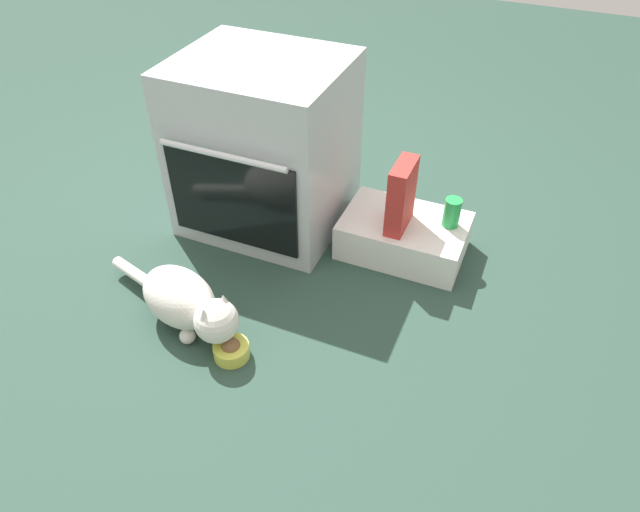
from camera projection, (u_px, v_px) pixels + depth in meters
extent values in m
plane|color=#284238|center=(230.00, 276.00, 2.30)|extent=(8.00, 8.00, 0.00)
cube|color=#B7BABF|center=(265.00, 146.00, 2.37)|extent=(0.65, 0.56, 0.72)
cube|color=black|center=(232.00, 201.00, 2.23)|extent=(0.55, 0.01, 0.39)
cylinder|color=silver|center=(222.00, 155.00, 2.07)|extent=(0.52, 0.02, 0.02)
cube|color=white|center=(404.00, 236.00, 2.37)|extent=(0.50, 0.33, 0.16)
cylinder|color=#D1D14C|center=(231.00, 351.00, 1.97)|extent=(0.12, 0.12, 0.05)
sphere|color=brown|center=(231.00, 347.00, 1.96)|extent=(0.07, 0.07, 0.07)
ellipsoid|color=silver|center=(179.00, 297.00, 2.04)|extent=(0.36, 0.29, 0.20)
sphere|color=silver|center=(216.00, 321.00, 1.93)|extent=(0.15, 0.15, 0.15)
cone|color=silver|center=(224.00, 302.00, 1.92)|extent=(0.05, 0.05, 0.07)
cone|color=silver|center=(204.00, 316.00, 1.87)|extent=(0.05, 0.05, 0.07)
cylinder|color=silver|center=(137.00, 275.00, 2.21)|extent=(0.27, 0.12, 0.06)
sphere|color=silver|center=(212.00, 318.00, 2.09)|extent=(0.06, 0.06, 0.06)
sphere|color=silver|center=(188.00, 336.00, 2.02)|extent=(0.06, 0.06, 0.06)
cylinder|color=green|center=(452.00, 213.00, 2.26)|extent=(0.07, 0.07, 0.12)
cube|color=#B72D28|center=(401.00, 196.00, 2.21)|extent=(0.07, 0.18, 0.28)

